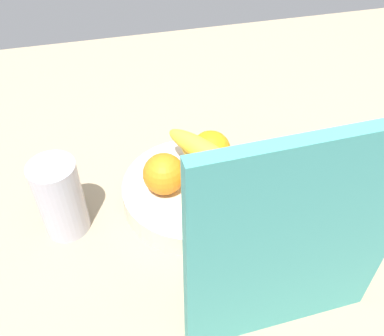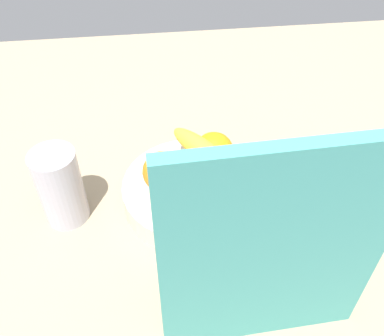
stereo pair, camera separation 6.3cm
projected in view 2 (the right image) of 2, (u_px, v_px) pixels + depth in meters
ground_plane at (210, 199)px, 84.50cm from camera, size 180.00×140.00×3.00cm
fruit_bowl at (192, 192)px, 80.64cm from camera, size 25.97×25.97×4.60cm
orange_front_left at (163, 172)px, 75.94cm from camera, size 7.54×7.54×7.54cm
orange_front_right at (220, 192)px, 72.26cm from camera, size 7.54×7.54×7.54cm
orange_center at (214, 152)px, 79.83cm from camera, size 7.54×7.54×7.54cm
banana_bunch at (206, 164)px, 76.74cm from camera, size 12.85×17.85×8.40cm
cutting_board at (273, 258)px, 51.26cm from camera, size 28.05×2.77×36.00cm
thermos_tumbler at (60, 187)px, 74.43cm from camera, size 7.91×7.91×14.93cm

